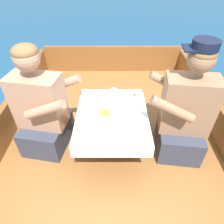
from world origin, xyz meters
name	(u,v)px	position (x,y,z in m)	size (l,w,h in m)	color
ground_plane	(112,170)	(0.00, 0.00, 0.00)	(60.00, 60.00, 0.00)	navy
boat_deck	(112,159)	(0.00, 0.00, 0.17)	(2.09, 3.20, 0.34)	brown
bow_coaming	(112,59)	(0.00, 1.57, 0.53)	(1.97, 0.06, 0.38)	brown
cockpit_table	(112,118)	(0.00, 0.03, 0.70)	(0.59, 0.74, 0.40)	#B2B2B7
person_port	(42,111)	(-0.60, 0.07, 0.73)	(0.57, 0.52, 0.97)	#333847
person_starboard	(184,115)	(0.60, 0.02, 0.75)	(0.56, 0.49, 1.02)	#333847
plate_sandwich	(105,117)	(-0.05, -0.01, 0.74)	(0.20, 0.20, 0.01)	white
plate_bread	(122,133)	(0.07, -0.20, 0.74)	(0.21, 0.21, 0.01)	white
sandwich	(105,114)	(-0.05, -0.01, 0.77)	(0.10, 0.10, 0.05)	#E0BC7F
bowl_port_near	(113,99)	(0.01, 0.22, 0.76)	(0.11, 0.11, 0.04)	white
bowl_starboard_near	(136,119)	(0.19, -0.05, 0.76)	(0.12, 0.12, 0.04)	white
coffee_cup_port	(128,103)	(0.14, 0.14, 0.77)	(0.10, 0.07, 0.05)	white
coffee_cup_starboard	(95,99)	(-0.15, 0.21, 0.77)	(0.10, 0.07, 0.05)	white
tin_can	(114,92)	(0.02, 0.32, 0.77)	(0.07, 0.07, 0.05)	silver
utensil_knife_starboard	(129,92)	(0.16, 0.35, 0.74)	(0.17, 0.06, 0.00)	silver
utensil_spoon_starboard	(120,92)	(0.07, 0.35, 0.74)	(0.10, 0.16, 0.01)	silver
utensil_fork_port	(137,98)	(0.23, 0.26, 0.74)	(0.07, 0.17, 0.00)	silver
utensil_knife_port	(87,96)	(-0.23, 0.29, 0.74)	(0.15, 0.10, 0.00)	silver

